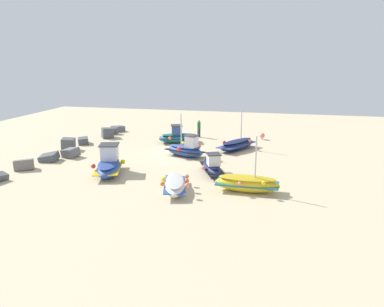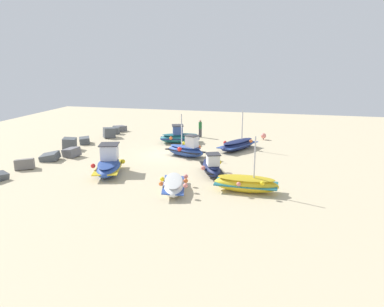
# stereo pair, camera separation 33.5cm
# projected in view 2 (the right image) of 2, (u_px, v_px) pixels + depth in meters

# --- Properties ---
(ground_plane) EXTENTS (49.70, 49.70, 0.00)m
(ground_plane) POSITION_uv_depth(u_px,v_px,m) (174.00, 155.00, 30.34)
(ground_plane) COLOR beige
(fishing_boat_0) EXTENTS (2.39, 3.47, 3.37)m
(fishing_boat_0) POSITION_uv_depth(u_px,v_px,m) (186.00, 149.00, 29.65)
(fishing_boat_0) COLOR #2D4C9E
(fishing_boat_0) RESTS_ON ground_plane
(fishing_boat_1) EXTENTS (1.69, 3.79, 3.36)m
(fishing_boat_1) POSITION_uv_depth(u_px,v_px,m) (246.00, 184.00, 21.89)
(fishing_boat_1) COLOR gold
(fishing_boat_1) RESTS_ON ground_plane
(fishing_boat_2) EXTENTS (2.58, 3.90, 1.66)m
(fishing_boat_2) POSITION_uv_depth(u_px,v_px,m) (180.00, 137.00, 34.31)
(fishing_boat_2) COLOR #1E6670
(fishing_boat_2) RESTS_ON ground_plane
(fishing_boat_3) EXTENTS (3.29, 2.19, 1.58)m
(fishing_boat_3) POSITION_uv_depth(u_px,v_px,m) (212.00, 167.00, 25.13)
(fishing_boat_3) COLOR navy
(fishing_boat_3) RESTS_ON ground_plane
(fishing_boat_4) EXTENTS (3.68, 2.07, 0.86)m
(fishing_boat_4) POSITION_uv_depth(u_px,v_px,m) (174.00, 185.00, 22.01)
(fishing_boat_4) COLOR white
(fishing_boat_4) RESTS_ON ground_plane
(fishing_boat_5) EXTENTS (4.32, 3.26, 3.36)m
(fishing_boat_5) POSITION_uv_depth(u_px,v_px,m) (238.00, 145.00, 31.74)
(fishing_boat_5) COLOR navy
(fishing_boat_5) RESTS_ON ground_plane
(fishing_boat_6) EXTENTS (4.04, 2.57, 1.91)m
(fishing_boat_6) POSITION_uv_depth(u_px,v_px,m) (109.00, 164.00, 25.35)
(fishing_boat_6) COLOR #2D4C9E
(fishing_boat_6) RESTS_ON ground_plane
(person_walking) EXTENTS (0.32, 0.32, 1.70)m
(person_walking) POSITION_uv_depth(u_px,v_px,m) (200.00, 127.00, 36.58)
(person_walking) COLOR #2D2D38
(person_walking) RESTS_ON ground_plane
(breakwater_rocks) EXTENTS (18.36, 2.81, 1.19)m
(breakwater_rocks) POSITION_uv_depth(u_px,v_px,m) (80.00, 144.00, 32.40)
(breakwater_rocks) COLOR #4C5156
(breakwater_rocks) RESTS_ON ground_plane
(mooring_buoy_0) EXTENTS (0.50, 0.50, 0.62)m
(mooring_buoy_0) POSITION_uv_depth(u_px,v_px,m) (263.00, 136.00, 35.64)
(mooring_buoy_0) COLOR #3F3F42
(mooring_buoy_0) RESTS_ON ground_plane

